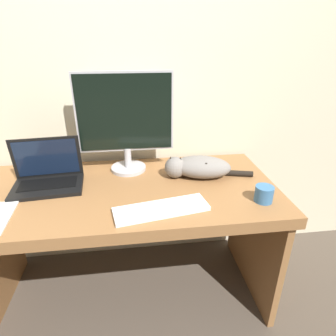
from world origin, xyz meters
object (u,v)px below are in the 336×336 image
Objects in this scene: cat at (198,167)px; coffee_mug at (264,194)px; monitor at (125,120)px; laptop at (48,177)px; external_keyboard at (161,209)px.

coffee_mug is (0.26, -0.30, -0.02)m from cat.
monitor reaches higher than coffee_mug.
coffee_mug is at bearing -20.59° from laptop.
laptop is at bearing -160.65° from monitor.
laptop is at bearing -165.92° from cat.
coffee_mug is (0.64, -0.44, -0.26)m from monitor.
coffee_mug is at bearing -34.58° from monitor.
external_keyboard is at bearing -112.89° from cat.
cat is (0.39, -0.14, -0.24)m from monitor.
monitor is at bearing 14.28° from laptop.
monitor is 1.26× the size of external_keyboard.
cat is (0.80, 0.00, 0.01)m from laptop.
cat is (0.24, 0.32, 0.05)m from external_keyboard.
monitor is at bearing 173.32° from cat.
monitor reaches higher than external_keyboard.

